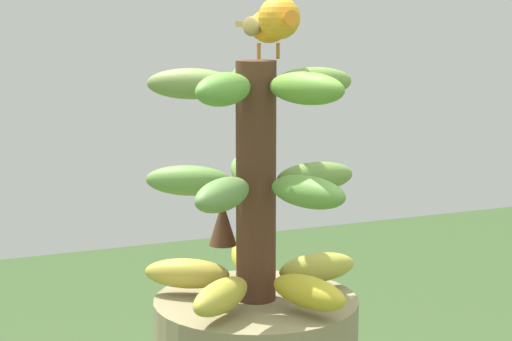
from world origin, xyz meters
TOP-DOWN VIEW (x-y plane):
  - banana_bunch at (0.00, -0.00)m, footprint 0.28×0.29m
  - perched_bird at (-0.03, -0.01)m, footprint 0.06×0.19m

SIDE VIEW (x-z plane):
  - banana_bunch at x=0.00m, z-range 0.99..1.30m
  - perched_bird at x=-0.03m, z-range 1.31..1.38m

